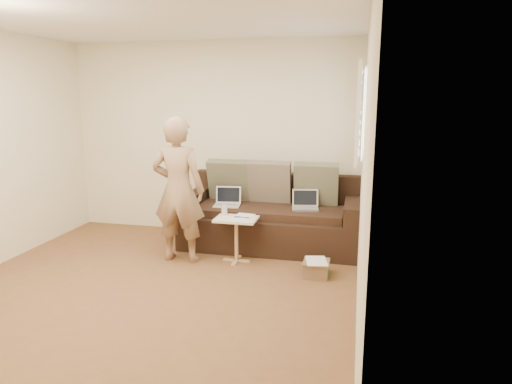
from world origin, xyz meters
TOP-DOWN VIEW (x-y plane):
  - floor at (0.00, 0.00)m, footprint 4.50×4.50m
  - ceiling at (0.00, 0.00)m, footprint 4.50×4.50m
  - wall_back at (0.00, 2.25)m, footprint 4.00×0.00m
  - wall_right at (2.00, 0.00)m, footprint 0.00×4.50m
  - window_blinds at (1.95, 1.50)m, footprint 0.12×0.88m
  - sofa at (0.90, 1.77)m, footprint 2.20×0.95m
  - pillow_left at (0.30, 1.99)m, footprint 0.55×0.29m
  - pillow_mid at (0.85, 1.98)m, footprint 0.55×0.27m
  - pillow_right at (1.45, 1.97)m, footprint 0.55×0.28m
  - laptop_silver at (1.35, 1.71)m, footprint 0.36×0.28m
  - laptop_white at (0.36, 1.67)m, footprint 0.35×0.27m
  - person at (-0.03, 1.05)m, footprint 0.62×0.43m
  - side_table at (0.62, 1.15)m, footprint 0.47×0.33m
  - drinking_glass at (0.46, 1.25)m, footprint 0.07×0.07m
  - scissors at (0.69, 1.16)m, footprint 0.20×0.13m
  - paper_on_table at (0.68, 1.21)m, footprint 0.25×0.33m
  - striped_box at (1.57, 0.91)m, footprint 0.27×0.27m

SIDE VIEW (x-z plane):
  - floor at x=0.00m, z-range 0.00..0.00m
  - striped_box at x=1.57m, z-range 0.00..0.17m
  - side_table at x=0.62m, z-range 0.00..0.52m
  - sofa at x=0.90m, z-range 0.00..0.85m
  - laptop_silver at x=1.35m, z-range 0.41..0.63m
  - laptop_white at x=0.36m, z-range 0.40..0.64m
  - paper_on_table at x=0.68m, z-range 0.52..0.53m
  - scissors at x=0.69m, z-range 0.52..0.54m
  - drinking_glass at x=0.46m, z-range 0.52..0.64m
  - pillow_left at x=0.30m, z-range 0.51..1.07m
  - pillow_mid at x=0.85m, z-range 0.51..1.07m
  - pillow_right at x=1.45m, z-range 0.51..1.07m
  - person at x=-0.03m, z-range 0.00..1.68m
  - wall_back at x=0.00m, z-range -0.70..3.30m
  - wall_right at x=2.00m, z-range -0.95..3.55m
  - window_blinds at x=1.95m, z-range 1.16..2.24m
  - ceiling at x=0.00m, z-range 2.60..2.60m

